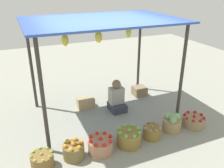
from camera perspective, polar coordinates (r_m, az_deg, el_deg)
The scene contains 12 objects.
ground_plane at distance 5.77m, azimuth -2.05°, elevation -6.76°, with size 14.00×14.00×0.00m, color gray.
market_stall_structure at distance 5.07m, azimuth -2.45°, elevation 13.34°, with size 3.17×2.15×2.19m.
vendor_person at distance 5.74m, azimuth 1.12°, elevation -3.55°, with size 0.36×0.44×0.78m.
basket_limes at distance 4.37m, azimuth -16.33°, elevation -17.17°, with size 0.39×0.39×0.29m.
basket_oranges at distance 4.42m, azimuth -9.14°, elevation -15.50°, with size 0.38×0.38×0.33m.
basket_red_tomatoes at distance 4.52m, azimuth -2.71°, elevation -14.37°, with size 0.47×0.47×0.32m.
basket_green_apples at distance 4.68m, azimuth 4.11°, elevation -12.66°, with size 0.47×0.47×0.35m.
basket_potatoes at distance 4.93m, azimuth 9.57°, elevation -11.23°, with size 0.36×0.36×0.29m.
basket_cabbages at distance 5.20m, azimuth 14.16°, elevation -9.01°, with size 0.39×0.39×0.40m.
basket_red_apples at distance 5.52m, azimuth 18.92°, elevation -8.36°, with size 0.48×0.48×0.27m.
wooden_crate_near_vendor at distance 6.60m, azimuth 6.56°, elevation -1.65°, with size 0.34×0.33×0.24m, color #866F4F.
wooden_crate_stacked_rear at distance 5.96m, azimuth -6.31°, elevation -4.50°, with size 0.41×0.27×0.25m, color tan.
Camera 1 is at (-1.77, -4.66, 2.91)m, focal length 38.23 mm.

